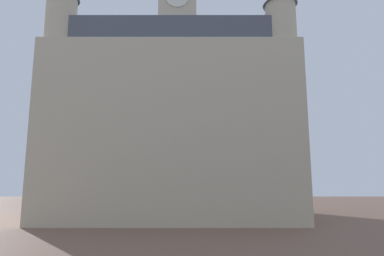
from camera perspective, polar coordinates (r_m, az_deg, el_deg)
The scene contains 1 object.
landmark_building at distance 34.23m, azimuth -3.46°, elevation 0.64°, with size 23.89×15.45×30.65m.
Camera 1 is at (0.08, 0.56, 3.99)m, focal length 29.61 mm.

